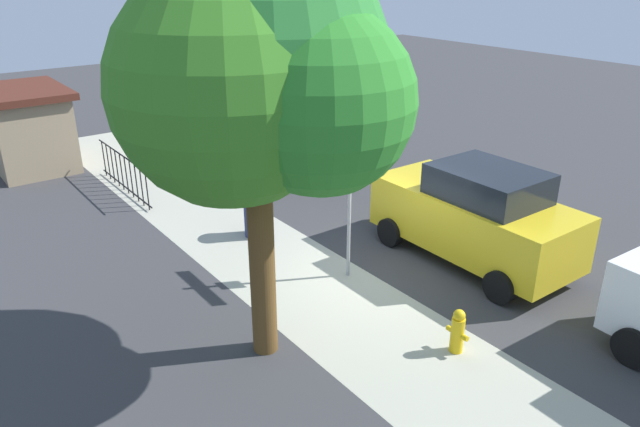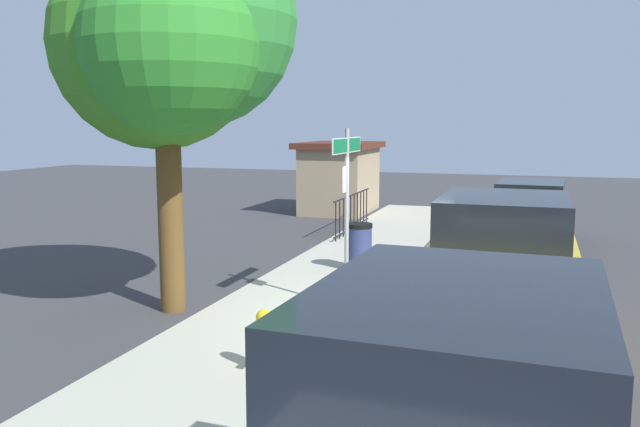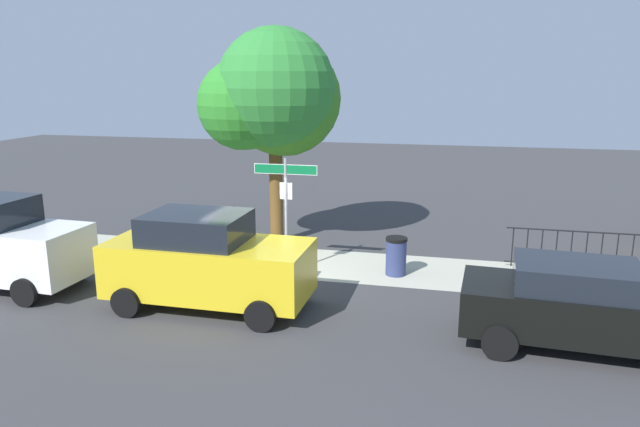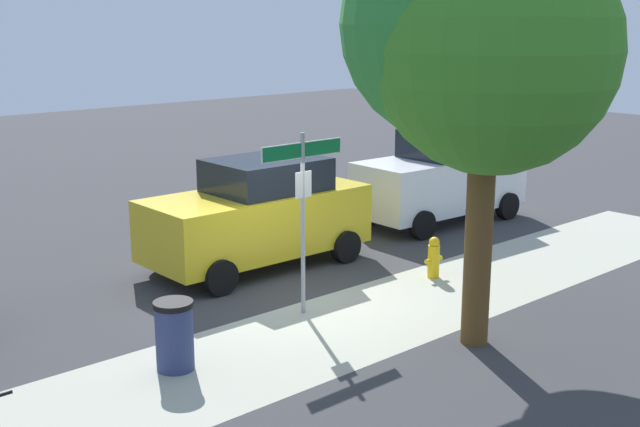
% 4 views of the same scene
% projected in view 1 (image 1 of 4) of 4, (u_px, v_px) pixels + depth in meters
% --- Properties ---
extents(ground_plane, '(60.00, 60.00, 0.00)m').
position_uv_depth(ground_plane, '(375.00, 277.00, 11.94)').
color(ground_plane, '#38383A').
extents(sidewalk_strip, '(24.00, 2.60, 0.00)m').
position_uv_depth(sidewalk_strip, '(268.00, 258.00, 12.69)').
color(sidewalk_strip, '#ACAB98').
rests_on(sidewalk_strip, ground_plane).
extents(street_sign, '(1.62, 0.07, 2.97)m').
position_uv_depth(street_sign, '(350.00, 176.00, 11.16)').
color(street_sign, '#9EA0A5').
rests_on(street_sign, ground_plane).
extents(shade_tree, '(3.92, 3.98, 6.31)m').
position_uv_depth(shade_tree, '(263.00, 79.00, 8.09)').
color(shade_tree, brown).
rests_on(shade_tree, ground_plane).
extents(car_yellow, '(4.39, 2.11, 2.09)m').
position_uv_depth(car_yellow, '(476.00, 215.00, 12.23)').
color(car_yellow, gold).
rests_on(car_yellow, ground_plane).
extents(car_black, '(4.66, 2.16, 1.65)m').
position_uv_depth(car_black, '(285.00, 139.00, 18.09)').
color(car_black, black).
rests_on(car_black, ground_plane).
extents(iron_fence, '(3.64, 0.04, 1.07)m').
position_uv_depth(iron_fence, '(124.00, 172.00, 16.10)').
color(iron_fence, black).
rests_on(iron_fence, ground_plane).
extents(utility_shed, '(3.47, 2.43, 2.41)m').
position_uv_depth(utility_shed, '(27.00, 128.00, 17.81)').
color(utility_shed, '#998466').
rests_on(utility_shed, ground_plane).
extents(fire_hydrant, '(0.42, 0.22, 0.78)m').
position_uv_depth(fire_hydrant, '(458.00, 331.00, 9.53)').
color(fire_hydrant, yellow).
rests_on(fire_hydrant, ground_plane).
extents(trash_bin, '(0.55, 0.55, 0.98)m').
position_uv_depth(trash_bin, '(255.00, 216.00, 13.55)').
color(trash_bin, navy).
rests_on(trash_bin, ground_plane).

